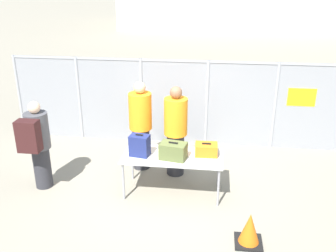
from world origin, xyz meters
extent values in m
plane|color=gray|center=(0.00, 0.00, 0.00)|extent=(120.00, 120.00, 0.00)
cylinder|color=#9EA0A5|center=(-3.75, 2.24, 0.99)|extent=(0.07, 0.07, 1.98)
cylinder|color=#9EA0A5|center=(-2.25, 2.24, 0.99)|extent=(0.07, 0.07, 1.98)
cylinder|color=#9EA0A5|center=(-0.75, 2.24, 0.99)|extent=(0.07, 0.07, 1.98)
cylinder|color=#9EA0A5|center=(0.75, 2.24, 0.99)|extent=(0.07, 0.07, 1.98)
cylinder|color=#9EA0A5|center=(2.25, 2.24, 0.99)|extent=(0.07, 0.07, 1.98)
cube|color=gray|center=(0.00, 2.24, 0.99)|extent=(7.51, 0.01, 1.98)
cube|color=#9EA0A5|center=(0.00, 2.24, 1.95)|extent=(7.51, 0.04, 0.04)
cube|color=yellow|center=(2.80, 2.23, 1.23)|extent=(0.60, 0.01, 0.40)
cube|color=silver|center=(0.23, 0.04, 0.72)|extent=(1.76, 0.84, 0.02)
cylinder|color=#99999E|center=(-0.59, -0.32, 0.36)|extent=(0.04, 0.04, 0.71)
cylinder|color=#99999E|center=(1.05, -0.32, 0.36)|extent=(0.04, 0.04, 0.71)
cylinder|color=#99999E|center=(-0.59, 0.40, 0.36)|extent=(0.04, 0.04, 0.71)
cylinder|color=#99999E|center=(1.05, 0.40, 0.36)|extent=(0.04, 0.04, 0.71)
cube|color=navy|center=(-0.35, -0.02, 0.93)|extent=(0.37, 0.28, 0.38)
cube|color=black|center=(-0.35, -0.02, 1.13)|extent=(0.14, 0.05, 0.02)
cube|color=#566033|center=(0.25, -0.07, 0.88)|extent=(0.49, 0.37, 0.29)
cube|color=black|center=(0.25, -0.07, 1.03)|extent=(0.16, 0.05, 0.02)
cube|color=orange|center=(0.81, 0.15, 0.84)|extent=(0.40, 0.31, 0.20)
cube|color=black|center=(0.81, 0.15, 0.95)|extent=(0.16, 0.03, 0.02)
cylinder|color=#2D2D33|center=(-2.19, -0.07, 0.40)|extent=(0.31, 0.31, 0.79)
cylinder|color=#4C4C51|center=(-2.19, -0.07, 1.13)|extent=(0.41, 0.41, 0.66)
sphere|color=beige|center=(-2.19, -0.07, 1.56)|extent=(0.22, 0.22, 0.22)
cube|color=#381919|center=(-2.19, -0.39, 1.16)|extent=(0.37, 0.23, 0.56)
cylinder|color=#2D2D33|center=(0.21, 0.73, 0.43)|extent=(0.34, 0.34, 0.86)
cylinder|color=orange|center=(0.21, 0.73, 1.21)|extent=(0.45, 0.45, 0.71)
sphere|color=brown|center=(0.21, 0.73, 1.69)|extent=(0.23, 0.23, 0.23)
cylinder|color=#2D2D33|center=(-0.51, 0.91, 0.43)|extent=(0.34, 0.34, 0.87)
cylinder|color=orange|center=(-0.51, 0.91, 1.23)|extent=(0.45, 0.45, 0.72)
sphere|color=tan|center=(-0.51, 0.91, 1.71)|extent=(0.23, 0.23, 0.23)
cube|color=white|center=(1.08, 3.79, 0.39)|extent=(3.18, 1.39, 0.47)
sphere|color=black|center=(0.52, 3.04, 0.27)|extent=(0.54, 0.54, 0.54)
sphere|color=black|center=(0.52, 4.54, 0.27)|extent=(0.54, 0.54, 0.54)
cylinder|color=#59595B|center=(-1.07, 3.79, 0.20)|extent=(1.11, 0.06, 0.06)
cube|color=black|center=(1.51, -1.23, 0.01)|extent=(0.41, 0.41, 0.03)
cone|color=orange|center=(1.51, -1.23, 0.25)|extent=(0.32, 0.32, 0.51)
camera|label=1|loc=(0.91, -5.85, 3.68)|focal=40.00mm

